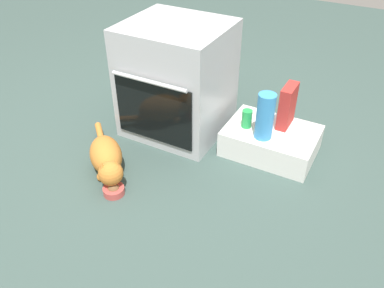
{
  "coord_description": "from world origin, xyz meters",
  "views": [
    {
      "loc": [
        1.18,
        -1.73,
        1.6
      ],
      "look_at": [
        0.29,
        -0.08,
        0.25
      ],
      "focal_mm": 37.29,
      "sensor_mm": 36.0,
      "label": 1
    }
  ],
  "objects": [
    {
      "name": "water_bottle",
      "position": [
        0.6,
        0.29,
        0.32
      ],
      "size": [
        0.11,
        0.11,
        0.3
      ],
      "primitive_type": "cylinder",
      "color": "#388CD1",
      "rests_on": "pantry_cabinet"
    },
    {
      "name": "oven",
      "position": [
        -0.06,
        0.36,
        0.38
      ],
      "size": [
        0.65,
        0.64,
        0.76
      ],
      "color": "#B7BABF",
      "rests_on": "ground"
    },
    {
      "name": "soda_can",
      "position": [
        0.46,
        0.35,
        0.23
      ],
      "size": [
        0.07,
        0.07,
        0.12
      ],
      "primitive_type": "cylinder",
      "color": "green",
      "rests_on": "pantry_cabinet"
    },
    {
      "name": "pantry_cabinet",
      "position": [
        0.62,
        0.39,
        0.09
      ],
      "size": [
        0.58,
        0.42,
        0.17
      ],
      "primitive_type": "cube",
      "color": "white",
      "rests_on": "ground"
    },
    {
      "name": "cat",
      "position": [
        -0.18,
        -0.29,
        0.11
      ],
      "size": [
        0.54,
        0.51,
        0.21
      ],
      "rotation": [
        0.0,
        0.0,
        -0.76
      ],
      "color": "#C6752D",
      "rests_on": "ground"
    },
    {
      "name": "cereal_box",
      "position": [
        0.67,
        0.49,
        0.31
      ],
      "size": [
        0.07,
        0.18,
        0.28
      ],
      "primitive_type": "cube",
      "color": "#B72D28",
      "rests_on": "pantry_cabinet"
    },
    {
      "name": "ground",
      "position": [
        0.0,
        0.0,
        0.0
      ],
      "size": [
        8.0,
        8.0,
        0.0
      ],
      "primitive_type": "plane",
      "color": "#384C47"
    },
    {
      "name": "food_bowl",
      "position": [
        -0.04,
        -0.43,
        0.03
      ],
      "size": [
        0.13,
        0.13,
        0.07
      ],
      "color": "#C64C47",
      "rests_on": "ground"
    }
  ]
}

